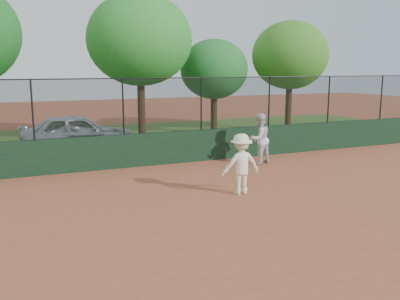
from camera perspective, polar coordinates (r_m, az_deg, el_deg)
name	(u,v)px	position (r m, az deg, el deg)	size (l,w,h in m)	color
ground	(206,216)	(10.96, 0.75, -8.45)	(80.00, 80.00, 0.00)	#A65435
back_wall	(138,150)	(16.30, -7.93, -0.02)	(26.00, 0.20, 1.20)	#16321D
grass_strip	(105,141)	(22.16, -12.09, 1.09)	(36.00, 12.00, 0.01)	#30541A
parked_car	(77,133)	(19.71, -15.41, 2.16)	(1.91, 4.76, 1.62)	#B8BDC3
player_second	(259,139)	(16.69, 7.58, 1.43)	(0.92, 0.71, 1.88)	silver
player_main	(241,164)	(12.67, 5.27, -1.79)	(1.16, 0.79, 1.91)	white
fence_assembly	(136,105)	(16.07, -8.17, 5.71)	(26.00, 0.06, 2.00)	black
tree_2	(140,40)	(21.53, -7.71, 13.79)	(4.97, 4.52, 6.96)	#402717
tree_3	(214,70)	(24.00, 1.83, 10.25)	(3.66, 3.32, 5.02)	#422B16
tree_4	(290,55)	(25.64, 11.49, 11.77)	(4.34, 3.94, 6.07)	#432B18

